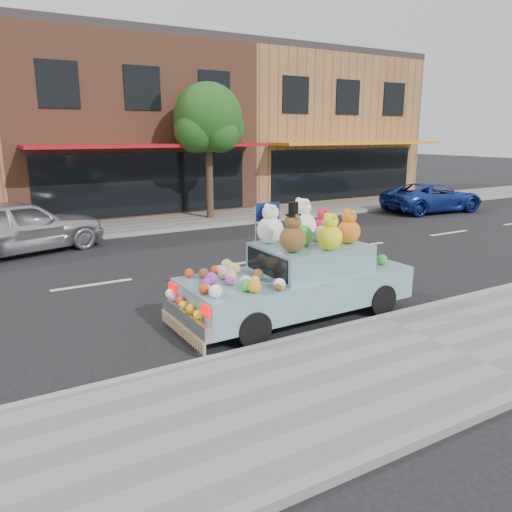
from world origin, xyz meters
TOP-DOWN VIEW (x-y plane):
  - ground at (0.00, 0.00)m, footprint 120.00×120.00m
  - near_sidewalk at (0.00, -6.50)m, footprint 60.00×3.00m
  - far_sidewalk at (0.00, 6.50)m, footprint 60.00×3.00m
  - near_kerb at (0.00, -5.00)m, footprint 60.00×0.12m
  - far_kerb at (0.00, 5.00)m, footprint 60.00×0.12m
  - storefront_mid at (0.00, 11.97)m, footprint 10.00×9.80m
  - storefront_right at (10.00, 11.97)m, footprint 10.00×9.80m
  - street_tree at (2.03, 6.55)m, footprint 3.00×2.70m
  - car_silver at (-5.05, 4.13)m, footprint 4.98×3.10m
  - car_blue at (11.36, 3.66)m, footprint 4.73×2.54m
  - art_car at (-1.09, -3.93)m, footprint 4.51×1.82m

SIDE VIEW (x-z plane):
  - ground at x=0.00m, z-range 0.00..0.00m
  - near_sidewalk at x=0.00m, z-range 0.00..0.12m
  - far_sidewalk at x=0.00m, z-range 0.00..0.12m
  - near_kerb at x=0.00m, z-range 0.00..0.13m
  - far_kerb at x=0.00m, z-range 0.00..0.13m
  - car_blue at x=11.36m, z-range 0.00..1.26m
  - car_silver at x=-5.05m, z-range 0.00..1.58m
  - art_car at x=-1.09m, z-range -0.32..1.90m
  - storefront_mid at x=0.00m, z-range -0.01..7.29m
  - storefront_right at x=10.00m, z-range -0.01..7.29m
  - street_tree at x=2.03m, z-range 1.08..6.30m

